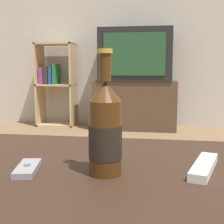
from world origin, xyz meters
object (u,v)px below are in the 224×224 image
(television, at_px, (136,55))
(cell_phone, at_px, (27,168))
(tv_stand, at_px, (135,105))
(beer_bottle, at_px, (105,130))
(remote_control, at_px, (204,167))
(bookshelf, at_px, (55,82))

(television, distance_m, cell_phone, 2.83)
(television, relative_size, cell_phone, 6.36)
(tv_stand, xyz_separation_m, beer_bottle, (0.16, -2.80, 0.27))
(television, height_order, remote_control, television)
(remote_control, bearing_deg, beer_bottle, -150.41)
(bookshelf, distance_m, cell_phone, 3.03)
(beer_bottle, xyz_separation_m, cell_phone, (-0.18, -0.01, -0.09))
(television, distance_m, remote_control, 2.80)
(beer_bottle, relative_size, cell_phone, 2.28)
(tv_stand, distance_m, bookshelf, 1.00)
(tv_stand, bearing_deg, television, -90.00)
(tv_stand, relative_size, bookshelf, 0.94)
(television, relative_size, bookshelf, 0.81)
(bookshelf, bearing_deg, cell_phone, -71.90)
(bookshelf, xyz_separation_m, beer_bottle, (1.12, -2.87, 0.03))
(television, height_order, beer_bottle, television)
(tv_stand, height_order, cell_phone, tv_stand)
(tv_stand, xyz_separation_m, television, (0.00, -0.00, 0.55))
(tv_stand, relative_size, cell_phone, 7.35)
(bookshelf, height_order, cell_phone, bookshelf)
(tv_stand, xyz_separation_m, bookshelf, (-0.96, 0.06, 0.25))
(cell_phone, distance_m, remote_control, 0.41)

